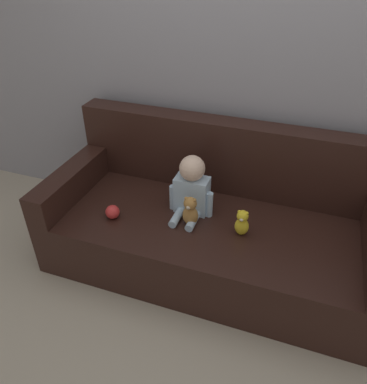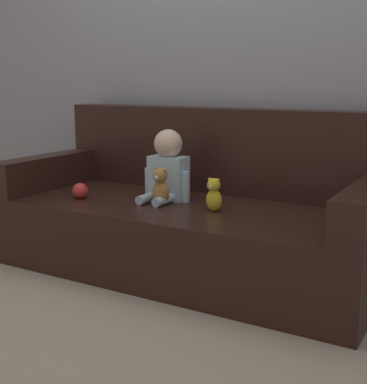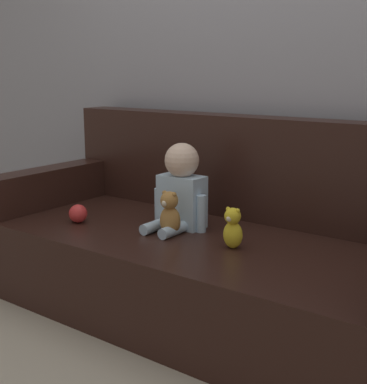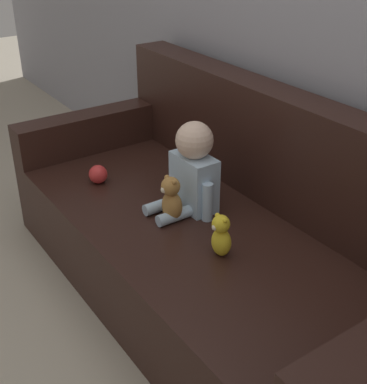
{
  "view_description": "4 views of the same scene",
  "coord_description": "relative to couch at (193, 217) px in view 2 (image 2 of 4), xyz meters",
  "views": [
    {
      "loc": [
        0.49,
        -1.91,
        1.94
      ],
      "look_at": [
        -0.14,
        -0.14,
        0.67
      ],
      "focal_mm": 35.0,
      "sensor_mm": 36.0,
      "label": 1
    },
    {
      "loc": [
        1.5,
        -2.6,
        1.1
      ],
      "look_at": [
        0.03,
        -0.09,
        0.49
      ],
      "focal_mm": 50.0,
      "sensor_mm": 36.0,
      "label": 2
    },
    {
      "loc": [
        1.36,
        -2.0,
        1.16
      ],
      "look_at": [
        -0.01,
        -0.13,
        0.63
      ],
      "focal_mm": 50.0,
      "sensor_mm": 36.0,
      "label": 3
    },
    {
      "loc": [
        1.59,
        -1.2,
        1.64
      ],
      "look_at": [
        -0.06,
        -0.07,
        0.55
      ],
      "focal_mm": 50.0,
      "sensor_mm": 36.0,
      "label": 4
    }
  ],
  "objects": [
    {
      "name": "ground_plane",
      "position": [
        0.0,
        -0.07,
        -0.31
      ],
      "size": [
        12.0,
        12.0,
        0.0
      ],
      "primitive_type": "plane",
      "color": "#B7AD99"
    },
    {
      "name": "teddy_bear_brown",
      "position": [
        -0.11,
        -0.18,
        0.2
      ],
      "size": [
        0.1,
        0.1,
        0.21
      ],
      "color": "#AD7A3D",
      "rests_on": "couch"
    },
    {
      "name": "person_baby",
      "position": [
        -0.15,
        -0.04,
        0.29
      ],
      "size": [
        0.3,
        0.31,
        0.42
      ],
      "color": "silver",
      "rests_on": "couch"
    },
    {
      "name": "wall_back",
      "position": [
        0.0,
        0.5,
        0.99
      ],
      "size": [
        8.0,
        0.05,
        2.6
      ],
      "color": "#93939E",
      "rests_on": "ground_plane"
    },
    {
      "name": "toy_ball",
      "position": [
        -0.61,
        -0.28,
        0.14
      ],
      "size": [
        0.09,
        0.09,
        0.09
      ],
      "color": "red",
      "rests_on": "couch"
    },
    {
      "name": "couch",
      "position": [
        0.0,
        0.0,
        0.0
      ],
      "size": [
        2.19,
        0.97,
        0.93
      ],
      "color": "black",
      "rests_on": "ground_plane"
    },
    {
      "name": "plush_toy_side",
      "position": [
        0.22,
        -0.16,
        0.19
      ],
      "size": [
        0.09,
        0.08,
        0.18
      ],
      "color": "yellow",
      "rests_on": "couch"
    }
  ]
}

